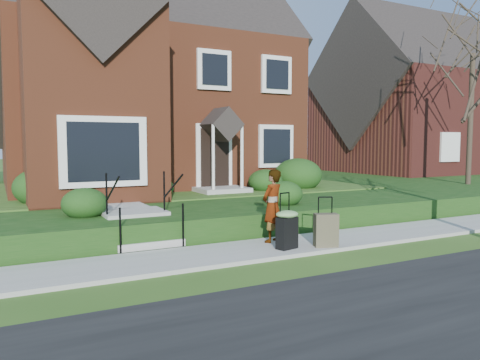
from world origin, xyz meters
TOP-DOWN VIEW (x-y plane):
  - ground at (0.00, 0.00)m, footprint 120.00×120.00m
  - sidewalk at (0.00, 0.00)m, footprint 60.00×1.60m
  - terrace at (4.00, 10.90)m, footprint 44.00×20.00m
  - walkway at (-2.50, 5.00)m, footprint 1.20×6.00m
  - main_house at (-0.21, 9.61)m, footprint 10.40×10.20m
  - neighbour_house at (16.00, 11.00)m, footprint 9.40×8.00m
  - front_steps at (-2.50, 1.84)m, footprint 1.40×2.02m
  - foundation_shrubs at (0.56, 4.98)m, footprint 10.04×4.72m
  - woman at (0.02, 0.36)m, footprint 0.68×0.58m
  - suitcase_black at (-0.06, -0.34)m, footprint 0.55×0.49m
  - suitcase_olive at (0.77, -0.55)m, footprint 0.55×0.43m
  - tree_gap at (11.09, 3.79)m, footprint 5.50×5.50m

SIDE VIEW (x-z plane):
  - ground at x=0.00m, z-range 0.00..0.00m
  - sidewalk at x=0.00m, z-range 0.00..0.08m
  - terrace at x=4.00m, z-range 0.00..0.60m
  - suitcase_olive at x=0.77m, z-range -0.09..0.95m
  - front_steps at x=-2.50m, z-range -0.28..1.22m
  - suitcase_black at x=-0.06m, z-range -0.05..1.10m
  - walkway at x=-2.50m, z-range 0.60..0.66m
  - woman at x=0.02m, z-range 0.08..1.66m
  - foundation_shrubs at x=0.56m, z-range 0.50..1.70m
  - neighbour_house at x=16.00m, z-range 0.65..9.85m
  - main_house at x=-0.21m, z-range 0.56..9.96m
  - tree_gap at x=11.09m, z-range 2.17..10.02m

